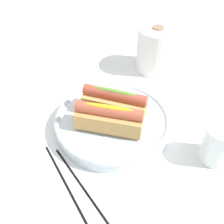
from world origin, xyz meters
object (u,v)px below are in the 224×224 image
serving_bowl (112,123)px  water_glass (218,145)px  hotdog_back (115,102)px  hotdog_front (109,118)px  chopstick_near (81,184)px  paper_towel_roll (156,49)px  chopstick_far (65,183)px

serving_bowl → water_glass: (0.24, 0.03, 0.02)m
hotdog_back → hotdog_front: bearing=-75.5°
water_glass → chopstick_near: 0.30m
hotdog_front → paper_towel_roll: size_ratio=1.18×
chopstick_near → hotdog_back: bearing=125.8°
hotdog_back → chopstick_near: size_ratio=0.71×
chopstick_near → hotdog_front: bearing=123.2°
paper_towel_roll → chopstick_far: paper_towel_roll is taller
serving_bowl → chopstick_near: bearing=-83.3°
hotdog_back → water_glass: size_ratio=1.74×
hotdog_back → paper_towel_roll: paper_towel_roll is taller
hotdog_front → chopstick_far: bearing=-96.2°
hotdog_back → chopstick_far: (-0.00, -0.21, -0.06)m
serving_bowl → hotdog_front: (0.01, -0.03, 0.04)m
serving_bowl → paper_towel_roll: size_ratio=2.04×
chopstick_near → chopstick_far: same height
water_glass → hotdog_front: bearing=-166.9°
paper_towel_roll → chopstick_far: bearing=-90.3°
serving_bowl → hotdog_back: hotdog_back is taller
hotdog_front → chopstick_near: size_ratio=0.72×
hotdog_front → paper_towel_roll: 0.31m
paper_towel_roll → chopstick_far: (-0.00, -0.47, -0.06)m
serving_bowl → water_glass: 0.24m
hotdog_front → chopstick_far: size_ratio=0.72×
serving_bowl → hotdog_front: 0.05m
serving_bowl → water_glass: bearing=6.5°
water_glass → paper_towel_roll: (-0.25, 0.26, 0.02)m
chopstick_far → chopstick_near: bearing=54.5°
hotdog_front → serving_bowl: bearing=104.5°
hotdog_front → chopstick_near: hotdog_front is taller
water_glass → chopstick_far: bearing=-139.9°
paper_towel_roll → chopstick_near: size_ratio=0.61×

